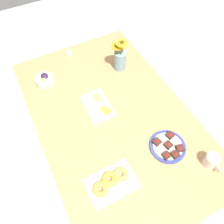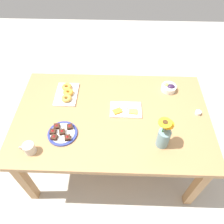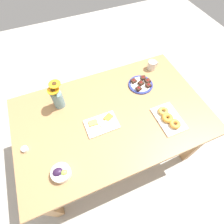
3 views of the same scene
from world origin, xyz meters
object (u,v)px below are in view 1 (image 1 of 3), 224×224
(dining_table, at_px, (112,122))
(grape_bowl, at_px, (45,80))
(jam_cup_honey, at_px, (69,53))
(cheese_platter, at_px, (98,106))
(dessert_plate, at_px, (168,146))
(croissant_platter, at_px, (111,182))
(coffee_mug, at_px, (211,161))
(flower_vase, at_px, (120,59))

(dining_table, relative_size, grape_bowl, 12.13)
(dining_table, height_order, jam_cup_honey, jam_cup_honey)
(cheese_platter, height_order, jam_cup_honey, cheese_platter)
(grape_bowl, distance_m, dessert_plate, 1.01)
(dining_table, relative_size, cheese_platter, 6.15)
(grape_bowl, distance_m, croissant_platter, 0.91)
(coffee_mug, relative_size, croissant_platter, 0.41)
(dessert_plate, bearing_deg, dining_table, -152.00)
(coffee_mug, relative_size, grape_bowl, 0.88)
(dining_table, bearing_deg, dessert_plate, 28.00)
(cheese_platter, relative_size, dessert_plate, 1.15)
(coffee_mug, height_order, cheese_platter, coffee_mug)
(grape_bowl, bearing_deg, croissant_platter, 5.74)
(grape_bowl, relative_size, flower_vase, 0.49)
(croissant_platter, distance_m, jam_cup_honey, 1.13)
(cheese_platter, bearing_deg, jam_cup_honey, 178.60)
(grape_bowl, relative_size, croissant_platter, 0.47)
(croissant_platter, xyz_separation_m, jam_cup_honey, (-1.11, 0.18, -0.00))
(coffee_mug, relative_size, dessert_plate, 0.51)
(coffee_mug, bearing_deg, dining_table, -148.20)
(grape_bowl, height_order, dessert_plate, grape_bowl)
(dessert_plate, bearing_deg, jam_cup_honey, -167.63)
(croissant_platter, relative_size, flower_vase, 1.04)
(dessert_plate, height_order, flower_vase, flower_vase)
(cheese_platter, distance_m, croissant_platter, 0.54)
(cheese_platter, bearing_deg, croissant_platter, -17.86)
(grape_bowl, distance_m, flower_vase, 0.59)
(dining_table, bearing_deg, cheese_platter, -154.44)
(coffee_mug, xyz_separation_m, flower_vase, (-0.95, -0.09, 0.05))
(croissant_platter, height_order, jam_cup_honey, croissant_platter)
(dining_table, height_order, cheese_platter, cheese_platter)
(flower_vase, bearing_deg, croissant_platter, -31.71)
(coffee_mug, height_order, flower_vase, flower_vase)
(cheese_platter, bearing_deg, flower_vase, 129.81)
(jam_cup_honey, bearing_deg, dining_table, 3.11)
(coffee_mug, height_order, grape_bowl, coffee_mug)
(grape_bowl, relative_size, dessert_plate, 0.58)
(grape_bowl, height_order, croissant_platter, grape_bowl)
(dining_table, height_order, dessert_plate, dessert_plate)
(cheese_platter, bearing_deg, coffee_mug, 30.84)
(cheese_platter, relative_size, jam_cup_honey, 5.42)
(coffee_mug, distance_m, jam_cup_honey, 1.34)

